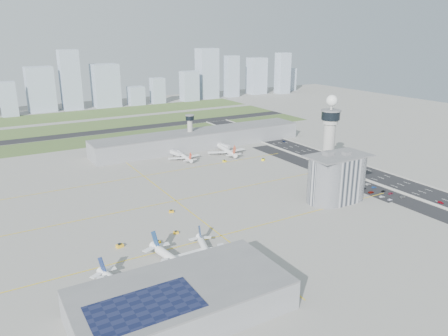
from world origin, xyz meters
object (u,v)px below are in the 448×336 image
car_lot_2 (371,192)px  car_lot_11 (360,182)px  car_lot_6 (402,197)px  car_lot_10 (368,184)px  car_lot_0 (390,199)px  car_lot_8 (383,191)px  car_lot_5 (347,183)px  tug_1 (157,242)px  jet_bridge_far_0 (171,153)px  car_hw_2 (284,141)px  airplane_near_a (123,282)px  airplane_near_b (176,257)px  jet_bridge_near_2 (230,262)px  car_lot_9 (374,187)px  tug_4 (224,161)px  jet_bridge_near_1 (172,279)px  jet_bridge_near_0 (104,299)px  car_lot_3 (363,188)px  car_hw_1 (339,163)px  car_lot_4 (359,187)px  car_lot_7 (391,193)px  airplane_far_b (226,147)px  admin_building (337,178)px  secondary_tower (190,128)px  tug_0 (120,245)px  car_hw_0 (441,202)px  tug_3 (171,211)px  car_hw_4 (242,132)px  tug_2 (176,232)px  airplane_far_a (184,154)px  tug_5 (263,159)px  jet_bridge_far_1 (220,146)px

car_lot_2 → car_lot_11: 21.29m
car_lot_6 → car_lot_10: size_ratio=1.01×
car_lot_0 → car_lot_8: 16.27m
car_lot_5 → tug_1: bearing=99.8°
jet_bridge_far_0 → car_hw_2: 120.42m
airplane_near_a → car_lot_8: bearing=82.3°
airplane_near_b → jet_bridge_far_0: (77.56, 181.02, -3.10)m
jet_bridge_near_2 → car_lot_9: 151.34m
tug_4 → car_lot_0: (49.11, -132.84, -0.31)m
jet_bridge_near_1 → car_lot_10: size_ratio=3.04×
jet_bridge_near_0 → car_lot_3: jet_bridge_near_0 is taller
car_lot_8 → car_hw_1: size_ratio=0.99×
car_lot_4 → car_lot_7: bearing=-153.7°
jet_bridge_near_2 → airplane_far_b: bearing=-20.1°
airplane_near_b → car_lot_2: bearing=89.8°
airplane_near_a → car_lot_0: airplane_near_a is taller
tug_4 → car_lot_6: size_ratio=0.66×
car_lot_9 → admin_building: bearing=101.8°
secondary_tower → airplane_near_b: size_ratio=0.75×
tug_0 → car_hw_0: (199.07, -46.49, -0.38)m
car_lot_9 → car_lot_3: bearing=82.8°
car_lot_0 → car_lot_2: (0.03, 15.98, 0.03)m
tug_1 → car_lot_3: (157.71, 4.25, -0.35)m
jet_bridge_far_0 → car_lot_5: 157.61m
airplane_near_a → tug_3: size_ratio=12.96×
car_lot_7 → car_hw_4: size_ratio=1.22×
car_lot_9 → car_hw_2: (29.53, 141.56, 0.01)m
car_lot_2 → car_lot_6: 20.12m
car_lot_11 → car_lot_6: bearing=-170.1°
jet_bridge_near_2 → car_hw_0: (160.08, -0.47, -2.20)m
airplane_far_b → jet_bridge_near_1: 218.18m
airplane_far_b → jet_bridge_near_0: bearing=145.7°
airplane_near_b → tug_2: bearing=147.0°
car_hw_1 → tug_0: bearing=-166.7°
jet_bridge_far_0 → car_hw_0: (105.08, -193.47, -2.20)m
jet_bridge_near_1 → car_lot_11: size_ratio=3.55×
airplane_far_a → car_hw_4: (99.71, 61.85, -4.26)m
tug_4 → tug_5: tug_5 is taller
car_lot_5 → car_lot_11: bearing=-101.1°
secondary_tower → car_lot_0: size_ratio=9.20×
jet_bridge_near_0 → car_lot_11: bearing=-65.1°
tug_1 → car_lot_10: 168.12m
car_lot_5 → car_lot_7: 31.63m
admin_building → airplane_far_b: bearing=91.6°
jet_bridge_far_1 → car_lot_2: bearing=1.1°
car_lot_11 → car_hw_2: size_ratio=0.91×
car_hw_2 → car_hw_4: bearing=107.7°
car_lot_6 → tug_5: bearing=17.8°
car_lot_2 → car_hw_2: 152.56m
airplane_near_b → airplane_far_a: (82.71, 165.33, -1.10)m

